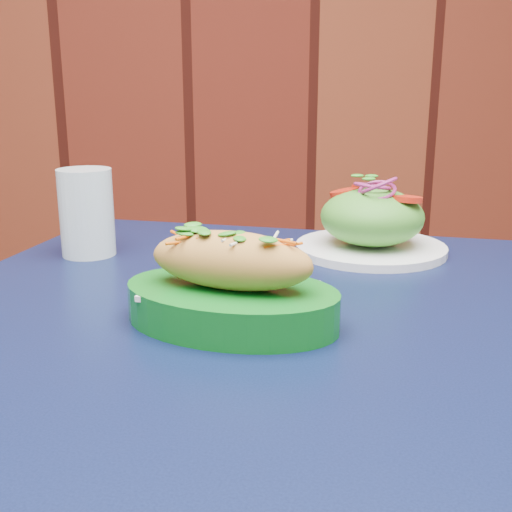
{
  "coord_description": "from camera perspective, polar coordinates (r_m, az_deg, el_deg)",
  "views": [
    {
      "loc": [
        0.44,
        0.89,
        1.0
      ],
      "look_at": [
        0.5,
        1.58,
        0.81
      ],
      "focal_mm": 45.0,
      "sensor_mm": 36.0,
      "label": 1
    }
  ],
  "objects": [
    {
      "name": "salad_plate",
      "position": [
        0.97,
        10.25,
        2.9
      ],
      "size": [
        0.22,
        0.22,
        0.11
      ],
      "rotation": [
        0.0,
        0.0,
        -0.35
      ],
      "color": "white",
      "rests_on": "cafe_table"
    },
    {
      "name": "banh_mi_basket",
      "position": [
        0.67,
        -2.22,
        -2.78
      ],
      "size": [
        0.28,
        0.24,
        0.11
      ],
      "rotation": [
        0.0,
        0.0,
        -0.43
      ],
      "color": "#0C661A",
      "rests_on": "cafe_table"
    },
    {
      "name": "cafe_table",
      "position": [
        0.77,
        0.01,
        -10.67
      ],
      "size": [
        1.01,
        1.01,
        0.75
      ],
      "rotation": [
        0.0,
        0.0,
        -0.31
      ],
      "color": "black",
      "rests_on": "ground"
    },
    {
      "name": "water_glass",
      "position": [
        0.97,
        -14.82,
        3.76
      ],
      "size": [
        0.08,
        0.08,
        0.13
      ],
      "primitive_type": "cylinder",
      "color": "silver",
      "rests_on": "cafe_table"
    }
  ]
}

